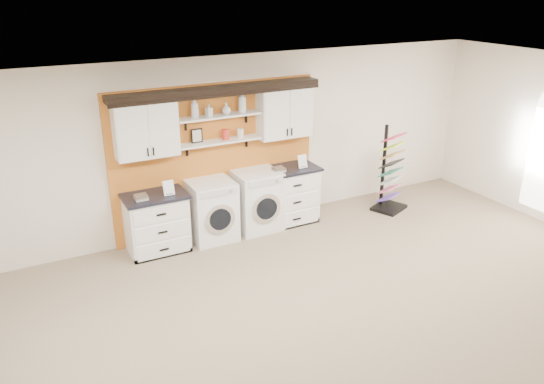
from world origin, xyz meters
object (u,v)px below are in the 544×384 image
base_cabinet_left (157,223)px  washer (212,210)px  base_cabinet_right (288,195)px  sample_rack (390,183)px  dryer (257,200)px

base_cabinet_left → washer: bearing=-0.2°
base_cabinet_right → washer: size_ratio=1.03×
base_cabinet_left → sample_rack: 4.13m
washer → dryer: dryer is taller
base_cabinet_right → dryer: bearing=-179.7°
base_cabinet_right → sample_rack: 1.89m
dryer → sample_rack: 2.46m
base_cabinet_right → base_cabinet_left: bearing=180.0°
base_cabinet_right → sample_rack: sample_rack is taller
base_cabinet_left → dryer: (1.68, -0.00, 0.04)m
base_cabinet_right → sample_rack: (1.86, -0.38, 0.02)m
base_cabinet_right → sample_rack: bearing=-11.6°
washer → base_cabinet_right: bearing=0.1°
base_cabinet_left → dryer: bearing=-0.1°
washer → dryer: bearing=0.0°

